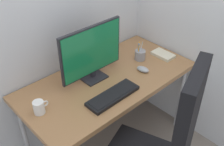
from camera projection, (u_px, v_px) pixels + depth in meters
The scene contains 8 objects.
ground_plane at pixel (109, 142), 2.58m from camera, with size 8.00×8.00×0.00m, color slate.
desk at pixel (108, 84), 2.18m from camera, with size 1.43×0.71×0.75m.
monitor at pixel (92, 52), 2.03m from camera, with size 0.55×0.15×0.44m.
keyboard at pixel (113, 96), 1.95m from camera, with size 0.42×0.15×0.03m.
mouse at pixel (143, 69), 2.22m from camera, with size 0.06×0.11×0.04m, color #9EA0A5.
pen_holder at pixel (140, 55), 2.36m from camera, with size 0.09×0.09×0.18m.
notebook at pixel (163, 55), 2.42m from camera, with size 0.12×0.20×0.03m, color beige.
coffee_mug at pixel (39, 107), 1.80m from camera, with size 0.11×0.08×0.09m.
Camera 1 is at (-1.16, -1.29, 2.02)m, focal length 43.33 mm.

